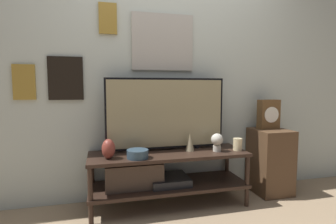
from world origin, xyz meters
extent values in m
plane|color=#997F60|center=(0.00, 0.00, 0.00)|extent=(12.00, 12.00, 0.00)
cube|color=beige|center=(0.00, 0.56, 1.35)|extent=(6.40, 0.06, 2.70)
cube|color=#B2ADA3|center=(0.00, 0.52, 1.56)|extent=(0.61, 0.02, 0.55)
cube|color=#B2BCC6|center=(0.00, 0.51, 1.56)|extent=(0.58, 0.01, 0.51)
cube|color=olive|center=(-0.52, 0.52, 1.75)|extent=(0.17, 0.02, 0.28)
cube|color=beige|center=(-0.52, 0.51, 1.75)|extent=(0.13, 0.01, 0.25)
cube|color=olive|center=(-1.26, 0.52, 1.16)|extent=(0.18, 0.02, 0.31)
cube|color=white|center=(-1.26, 0.51, 1.16)|extent=(0.15, 0.01, 0.28)
cube|color=black|center=(-0.91, 0.52, 1.20)|extent=(0.30, 0.02, 0.39)
cube|color=#BCB299|center=(-0.91, 0.51, 1.20)|extent=(0.27, 0.01, 0.36)
cube|color=black|center=(0.00, 0.28, 0.49)|extent=(1.47, 0.47, 0.03)
cube|color=black|center=(0.00, 0.28, 0.19)|extent=(1.47, 0.47, 0.03)
cylinder|color=black|center=(-0.70, 0.07, 0.25)|extent=(0.04, 0.04, 0.51)
cylinder|color=black|center=(0.70, 0.07, 0.25)|extent=(0.04, 0.04, 0.51)
cylinder|color=black|center=(-0.70, 0.48, 0.25)|extent=(0.04, 0.04, 0.51)
cylinder|color=black|center=(0.70, 0.48, 0.25)|extent=(0.04, 0.04, 0.51)
cube|color=black|center=(0.00, 0.28, 0.24)|extent=(0.36, 0.33, 0.07)
cube|color=#47382D|center=(-0.33, 0.28, 0.32)|extent=(0.51, 0.26, 0.23)
cylinder|color=black|center=(-0.31, 0.38, 0.52)|extent=(0.05, 0.05, 0.02)
cylinder|color=black|center=(0.32, 0.38, 0.52)|extent=(0.05, 0.05, 0.02)
cube|color=black|center=(0.00, 0.38, 0.87)|extent=(1.15, 0.04, 0.67)
cube|color=#998C66|center=(0.00, 0.37, 0.87)|extent=(1.12, 0.01, 0.64)
cylinder|color=#2D4251|center=(-0.31, 0.15, 0.54)|extent=(0.19, 0.19, 0.07)
cone|color=tan|center=(0.21, 0.29, 0.59)|extent=(0.08, 0.08, 0.17)
ellipsoid|color=brown|center=(-0.55, 0.20, 0.59)|extent=(0.11, 0.13, 0.17)
cylinder|color=beige|center=(0.66, 0.19, 0.57)|extent=(0.09, 0.09, 0.12)
cylinder|color=beige|center=(0.45, 0.21, 0.54)|extent=(0.07, 0.07, 0.06)
sphere|color=beige|center=(0.45, 0.21, 0.62)|extent=(0.11, 0.11, 0.11)
cube|color=#513823|center=(1.11, 0.31, 0.34)|extent=(0.35, 0.39, 0.67)
cube|color=brown|center=(1.12, 0.37, 0.83)|extent=(0.22, 0.10, 0.31)
cylinder|color=white|center=(1.12, 0.32, 0.83)|extent=(0.16, 0.01, 0.16)
camera|label=1|loc=(-0.59, -2.05, 1.12)|focal=28.00mm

